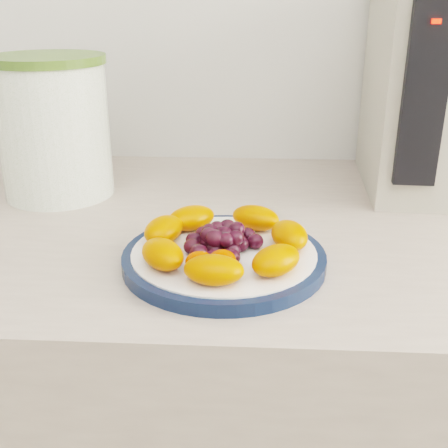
{
  "coord_description": "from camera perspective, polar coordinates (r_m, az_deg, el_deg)",
  "views": [
    {
      "loc": [
        -0.08,
        0.49,
        1.19
      ],
      "look_at": [
        -0.11,
        1.06,
        0.95
      ],
      "focal_mm": 45.0,
      "sensor_mm": 36.0,
      "label": 1
    }
  ],
  "objects": [
    {
      "name": "plate_rim",
      "position": [
        0.64,
        0.0,
        -3.54
      ],
      "size": [
        0.23,
        0.23,
        0.01
      ],
      "primitive_type": "cylinder",
      "color": "#0F1E3C",
      "rests_on": "counter"
    },
    {
      "name": "plate_face",
      "position": [
        0.64,
        0.0,
        -3.46
      ],
      "size": [
        0.21,
        0.21,
        0.02
      ],
      "primitive_type": "cylinder",
      "color": "white",
      "rests_on": "counter"
    },
    {
      "name": "canister",
      "position": [
        0.87,
        -16.88,
        9.0
      ],
      "size": [
        0.2,
        0.2,
        0.19
      ],
      "primitive_type": "cylinder",
      "rotation": [
        0.0,
        0.0,
        -0.29
      ],
      "color": "#487028",
      "rests_on": "counter"
    },
    {
      "name": "canister_lid",
      "position": [
        0.86,
        -17.67,
        15.66
      ],
      "size": [
        0.21,
        0.21,
        0.01
      ],
      "primitive_type": "cylinder",
      "rotation": [
        0.0,
        0.0,
        -0.29
      ],
      "color": "#4B6A29",
      "rests_on": "canister"
    },
    {
      "name": "appliance_body",
      "position": [
        0.92,
        20.7,
        13.12
      ],
      "size": [
        0.19,
        0.26,
        0.32
      ],
      "primitive_type": "cube",
      "rotation": [
        0.0,
        0.0,
        -0.05
      ],
      "color": "#AEA897",
      "rests_on": "counter"
    },
    {
      "name": "appliance_panel",
      "position": [
        0.78,
        19.66,
        12.15
      ],
      "size": [
        0.06,
        0.02,
        0.24
      ],
      "primitive_type": "cube",
      "rotation": [
        0.0,
        0.0,
        -0.05
      ],
      "color": "black",
      "rests_on": "appliance_body"
    },
    {
      "name": "appliance_led",
      "position": [
        0.76,
        20.76,
        18.71
      ],
      "size": [
        0.01,
        0.01,
        0.01
      ],
      "primitive_type": "cube",
      "rotation": [
        0.0,
        0.0,
        -0.05
      ],
      "color": "#FF0C05",
      "rests_on": "appliance_panel"
    },
    {
      "name": "fruit_plate",
      "position": [
        0.62,
        -0.3,
        -1.68
      ],
      "size": [
        0.2,
        0.2,
        0.03
      ],
      "color": "#D54D00",
      "rests_on": "plate_face"
    }
  ]
}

